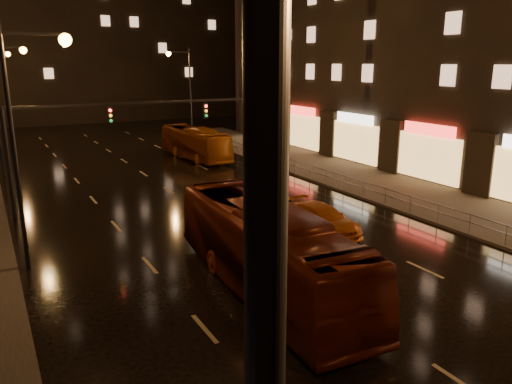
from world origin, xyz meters
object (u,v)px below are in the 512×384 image
bus_curb (195,143)px  taxi_far (321,219)px  bus_red (266,249)px  taxi_near (242,219)px

bus_curb → taxi_far: 22.15m
bus_red → bus_curb: (7.81, 26.49, -0.24)m
bus_curb → taxi_far: (-2.00, -22.04, -0.69)m
taxi_near → bus_red: bearing=-109.0°
bus_red → taxi_near: (2.31, 6.45, -0.94)m
taxi_near → bus_curb: bearing=75.4°
bus_red → taxi_near: size_ratio=2.86×
bus_red → taxi_far: size_ratio=2.42×
taxi_near → taxi_far: size_ratio=0.85×
taxi_far → bus_red: bearing=-147.0°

